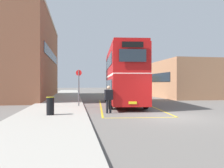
{
  "coord_description": "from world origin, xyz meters",
  "views": [
    {
      "loc": [
        -5.2,
        -11.72,
        1.86
      ],
      "look_at": [
        -1.58,
        10.11,
        1.78
      ],
      "focal_mm": 36.32,
      "sensor_mm": 36.0,
      "label": 1
    }
  ],
  "objects_px": {
    "single_deck_bus": "(126,84)",
    "litter_bin": "(50,106)",
    "bus_stop_sign": "(79,84)",
    "double_decker_bus": "(123,76)",
    "pedestrian_boarding": "(109,97)"
  },
  "relations": [
    {
      "from": "double_decker_bus",
      "to": "litter_bin",
      "type": "bearing_deg",
      "value": -129.94
    },
    {
      "from": "double_decker_bus",
      "to": "bus_stop_sign",
      "type": "relative_size",
      "value": 3.98
    },
    {
      "from": "bus_stop_sign",
      "to": "litter_bin",
      "type": "bearing_deg",
      "value": -109.23
    },
    {
      "from": "litter_bin",
      "to": "single_deck_bus",
      "type": "bearing_deg",
      "value": 68.56
    },
    {
      "from": "single_deck_bus",
      "to": "pedestrian_boarding",
      "type": "height_order",
      "value": "single_deck_bus"
    },
    {
      "from": "single_deck_bus",
      "to": "pedestrian_boarding",
      "type": "relative_size",
      "value": 5.16
    },
    {
      "from": "double_decker_bus",
      "to": "bus_stop_sign",
      "type": "height_order",
      "value": "double_decker_bus"
    },
    {
      "from": "litter_bin",
      "to": "bus_stop_sign",
      "type": "relative_size",
      "value": 0.36
    },
    {
      "from": "single_deck_bus",
      "to": "pedestrian_boarding",
      "type": "xyz_separation_m",
      "value": [
        -6.65,
        -24.34,
        -0.65
      ]
    },
    {
      "from": "double_decker_bus",
      "to": "pedestrian_boarding",
      "type": "bearing_deg",
      "value": -111.1
    },
    {
      "from": "double_decker_bus",
      "to": "litter_bin",
      "type": "xyz_separation_m",
      "value": [
        -5.41,
        -6.46,
        -1.88
      ]
    },
    {
      "from": "double_decker_bus",
      "to": "litter_bin",
      "type": "distance_m",
      "value": 8.63
    },
    {
      "from": "single_deck_bus",
      "to": "litter_bin",
      "type": "xyz_separation_m",
      "value": [
        -10.04,
        -25.55,
        -1.0
      ]
    },
    {
      "from": "pedestrian_boarding",
      "to": "litter_bin",
      "type": "height_order",
      "value": "pedestrian_boarding"
    },
    {
      "from": "single_deck_bus",
      "to": "litter_bin",
      "type": "height_order",
      "value": "single_deck_bus"
    }
  ]
}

